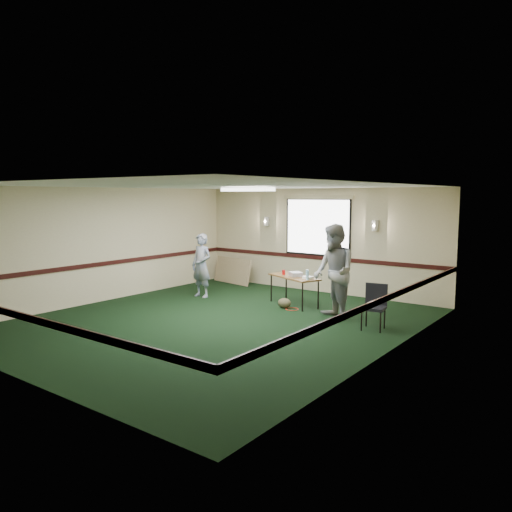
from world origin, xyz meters
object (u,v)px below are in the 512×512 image
Objects in this scene: projector at (296,274)px; person_right at (334,272)px; folding_table at (294,278)px; person_left at (201,265)px; conference_chair at (375,303)px.

projector is 0.15× the size of person_right.
folding_table is at bearing -140.25° from projector.
person_left reaches higher than projector.
person_left is at bearing -131.49° from projector.
conference_chair is at bearing 2.75° from folding_table.
projector is at bearing 26.43° from folding_table.
conference_chair is 0.54× the size of person_left.
conference_chair reaches higher than projector.
projector is 2.42m from conference_chair.
folding_table is at bearing 14.05° from person_left.
projector is at bearing -166.53° from person_right.
folding_table is at bearing -165.68° from person_right.
person_right reaches higher than projector.
person_right is at bearing -3.83° from folding_table.
conference_chair is at bearing -2.36° from person_left.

